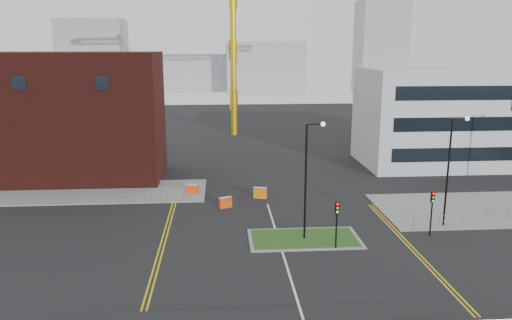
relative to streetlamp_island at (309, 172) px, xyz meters
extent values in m
plane|color=black|center=(-2.22, -8.00, -5.41)|extent=(200.00, 200.00, 0.00)
cube|color=slate|center=(-22.22, 14.00, -5.35)|extent=(28.00, 8.00, 0.12)
cube|color=slate|center=(19.78, 6.00, -5.35)|extent=(24.00, 10.00, 0.12)
cube|color=slate|center=(-0.22, 0.00, -5.37)|extent=(8.60, 4.60, 0.08)
cube|color=#274818|center=(-0.22, 0.00, -5.35)|extent=(8.00, 4.00, 0.12)
cube|color=#411310|center=(-22.22, 20.00, 1.59)|extent=(18.00, 10.00, 14.00)
cube|color=black|center=(-26.22, 14.98, 5.59)|extent=(1.40, 0.10, 1.40)
cube|color=black|center=(-18.22, 14.98, 5.59)|extent=(1.40, 0.10, 1.40)
cube|color=silver|center=(23.78, 24.00, 0.59)|extent=(25.00, 12.00, 12.00)
cube|color=black|center=(23.78, 17.98, -2.92)|extent=(22.00, 0.10, 1.60)
cube|color=black|center=(23.78, 17.98, 0.59)|extent=(22.00, 0.10, 1.60)
cube|color=black|center=(23.78, 17.98, 4.09)|extent=(22.00, 0.10, 1.60)
cylinder|color=#E8AB0D|center=(-4.22, 47.00, 10.42)|extent=(1.00, 1.00, 31.66)
cylinder|color=black|center=(-0.22, 0.00, -0.91)|extent=(0.16, 0.16, 9.00)
cylinder|color=black|center=(0.38, 0.00, 3.59)|extent=(1.20, 0.10, 0.10)
sphere|color=silver|center=(0.98, 0.00, 3.59)|extent=(0.36, 0.36, 0.36)
cylinder|color=black|center=(11.78, 2.00, -0.91)|extent=(0.16, 0.16, 9.00)
cylinder|color=black|center=(12.38, 2.00, 3.59)|extent=(1.20, 0.10, 0.10)
sphere|color=silver|center=(12.98, 2.00, 3.59)|extent=(0.36, 0.36, 0.36)
cylinder|color=black|center=(1.78, -2.00, -3.91)|extent=(0.12, 0.12, 3.00)
cube|color=black|center=(1.78, -2.00, -2.21)|extent=(0.28, 0.22, 0.90)
sphere|color=red|center=(1.78, -2.13, -1.91)|extent=(0.18, 0.18, 0.18)
sphere|color=orange|center=(1.78, -2.13, -2.21)|extent=(0.18, 0.18, 0.18)
sphere|color=#0CCC33|center=(1.78, -2.13, -2.51)|extent=(0.18, 0.18, 0.18)
cylinder|color=black|center=(9.78, 0.00, -3.91)|extent=(0.12, 0.12, 3.00)
cube|color=black|center=(9.78, 0.00, -2.21)|extent=(0.28, 0.22, 0.90)
sphere|color=red|center=(9.78, -0.13, -1.91)|extent=(0.18, 0.18, 0.18)
sphere|color=orange|center=(9.78, -0.13, -2.21)|extent=(0.18, 0.18, 0.18)
sphere|color=#0CCC33|center=(9.78, -0.13, -2.51)|extent=(0.18, 0.18, 0.18)
cylinder|color=gray|center=(-13.22, 10.00, -4.36)|extent=(6.00, 0.04, 0.04)
cylinder|color=gray|center=(-13.22, 10.00, -4.86)|extent=(6.00, 0.04, 0.04)
cylinder|color=gray|center=(-16.22, 10.00, -4.86)|extent=(0.05, 0.05, 1.10)
cylinder|color=gray|center=(-10.22, 10.00, -4.86)|extent=(0.05, 0.05, 1.10)
cylinder|color=gray|center=(18.28, 3.50, -4.36)|extent=(19.01, 5.04, 0.04)
cylinder|color=gray|center=(18.28, 3.50, -4.86)|extent=(19.01, 5.04, 0.04)
cylinder|color=gray|center=(8.78, 1.00, -4.86)|extent=(0.05, 0.05, 1.10)
cube|color=silver|center=(-2.22, -6.00, -5.41)|extent=(0.15, 30.00, 0.01)
cube|color=gold|center=(-11.22, 2.00, -5.41)|extent=(0.12, 24.00, 0.01)
cube|color=gold|center=(-10.92, 2.00, -5.41)|extent=(0.12, 24.00, 0.01)
cube|color=gold|center=(7.28, -2.00, -5.41)|extent=(0.12, 20.00, 0.01)
cube|color=gold|center=(7.58, -2.00, -5.41)|extent=(0.12, 20.00, 0.01)
cube|color=gray|center=(-42.22, 112.00, 5.59)|extent=(18.00, 12.00, 22.00)
cube|color=gray|center=(7.78, 122.00, 2.59)|extent=(24.00, 12.00, 16.00)
cube|color=gray|center=(42.78, 117.00, 8.59)|extent=(14.00, 12.00, 28.00)
cube|color=gray|center=(-10.22, 132.00, 0.59)|extent=(30.00, 12.00, 12.00)
cube|color=#F2420D|center=(-9.46, 12.65, -4.91)|extent=(1.27, 0.71, 1.01)
cube|color=silver|center=(-9.46, 12.65, -4.46)|extent=(1.27, 0.71, 0.12)
cube|color=#E1410C|center=(-6.22, 8.18, -4.92)|extent=(1.25, 0.84, 1.00)
cube|color=silver|center=(-6.22, 8.18, -4.47)|extent=(1.25, 0.84, 0.12)
cube|color=orange|center=(-2.75, 10.92, -4.88)|extent=(1.35, 0.77, 1.07)
cube|color=silver|center=(-2.75, 10.92, -4.40)|extent=(1.35, 0.77, 0.13)
camera|label=1|loc=(-6.61, -35.90, 9.21)|focal=35.00mm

